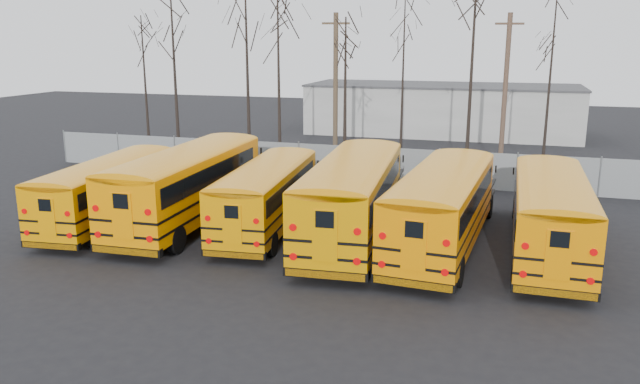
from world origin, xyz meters
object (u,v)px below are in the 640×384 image
(bus_e, at_px, (444,201))
(bus_f, at_px, (551,208))
(bus_d, at_px, (354,191))
(bus_b, at_px, (190,179))
(utility_pole_left, at_px, (336,90))
(utility_pole_right, at_px, (505,92))
(bus_c, at_px, (268,190))
(bus_a, at_px, (110,185))

(bus_e, xyz_separation_m, bus_f, (3.81, 0.36, -0.08))
(bus_d, distance_m, bus_e, 3.53)
(bus_b, distance_m, bus_f, 14.57)
(bus_b, height_order, utility_pole_left, utility_pole_left)
(bus_b, relative_size, bus_f, 1.10)
(bus_f, bearing_deg, bus_b, -179.37)
(utility_pole_right, bearing_deg, bus_b, -147.57)
(bus_c, distance_m, bus_e, 7.26)
(bus_a, xyz_separation_m, utility_pole_right, (15.96, 15.92, 3.10))
(bus_c, xyz_separation_m, utility_pole_left, (-0.77, 13.26, 3.11))
(bus_a, bearing_deg, bus_d, -1.24)
(bus_b, distance_m, utility_pole_left, 13.98)
(bus_b, height_order, bus_d, bus_d)
(bus_e, height_order, utility_pole_left, utility_pole_left)
(bus_a, height_order, bus_b, bus_b)
(bus_f, height_order, utility_pole_left, utility_pole_left)
(bus_b, xyz_separation_m, bus_c, (3.51, 0.15, -0.28))
(utility_pole_left, height_order, utility_pole_right, utility_pole_left)
(bus_a, relative_size, bus_e, 0.89)
(bus_e, height_order, bus_f, bus_e)
(bus_e, bearing_deg, bus_c, -179.19)
(bus_b, height_order, bus_e, bus_b)
(bus_c, distance_m, utility_pole_left, 13.64)
(utility_pole_right, bearing_deg, bus_d, -127.05)
(bus_a, relative_size, bus_f, 0.94)
(bus_a, distance_m, utility_pole_left, 15.91)
(bus_d, relative_size, utility_pole_right, 1.31)
(bus_c, bearing_deg, bus_f, -5.71)
(bus_a, height_order, bus_f, bus_f)
(bus_b, relative_size, bus_d, 0.99)
(bus_b, distance_m, bus_e, 10.76)
(bus_e, relative_size, utility_pole_left, 1.24)
(bus_b, distance_m, bus_d, 7.23)
(bus_a, xyz_separation_m, bus_d, (10.60, 0.79, 0.31))
(bus_a, xyz_separation_m, bus_e, (14.13, 0.64, 0.21))
(bus_a, relative_size, bus_b, 0.85)
(bus_e, relative_size, utility_pole_right, 1.25)
(bus_a, xyz_separation_m, utility_pole_left, (6.11, 14.35, 3.13))
(utility_pole_left, bearing_deg, bus_c, -98.89)
(utility_pole_left, bearing_deg, bus_b, -113.77)
(utility_pole_left, bearing_deg, bus_e, -71.88)
(bus_f, relative_size, utility_pole_right, 1.18)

